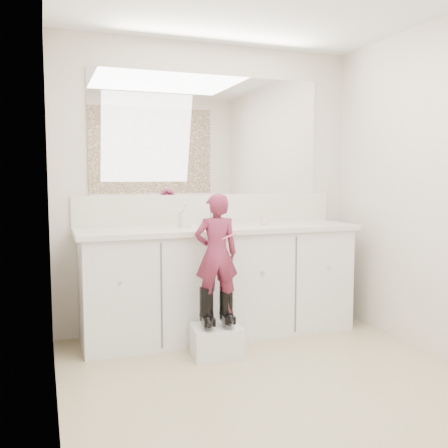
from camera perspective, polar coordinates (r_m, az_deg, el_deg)
name	(u,v)px	position (r m, az deg, el deg)	size (l,w,h in m)	color
floor	(289,394)	(3.17, 7.40, -18.73)	(3.00, 3.00, 0.00)	#927F5F
wall_back	(209,187)	(4.27, -1.72, 4.20)	(2.60, 2.60, 0.00)	beige
wall_left	(52,196)	(2.56, -19.08, 3.02)	(3.00, 3.00, 0.00)	beige
vanity_cabinet	(220,283)	(4.11, -0.48, -6.75)	(2.20, 0.55, 0.85)	silver
countertop	(220,229)	(4.02, -0.41, -0.59)	(2.28, 0.58, 0.04)	beige
backsplash	(210,209)	(4.27, -1.65, 1.71)	(2.28, 0.03, 0.25)	beige
mirror	(209,135)	(4.28, -1.69, 10.10)	(2.00, 0.02, 1.00)	white
faucet	(214,219)	(4.17, -1.17, 0.59)	(0.08, 0.08, 0.10)	silver
cup	(264,220)	(4.21, 4.62, 0.50)	(0.09, 0.09, 0.08)	beige
soap_bottle	(185,216)	(3.99, -4.48, 0.94)	(0.08, 0.08, 0.18)	beige
step_stool	(216,341)	(3.70, -0.87, -13.23)	(0.35, 0.29, 0.22)	silver
boot_left	(206,307)	(3.60, -2.02, -9.52)	(0.11, 0.19, 0.29)	black
boot_right	(226,306)	(3.65, 0.25, -9.31)	(0.11, 0.19, 0.29)	black
toddler	(216,254)	(3.54, -0.89, -3.41)	(0.31, 0.20, 0.86)	#B23667
toothbrush	(228,237)	(3.51, 0.42, -1.48)	(0.01, 0.01, 0.14)	#F55F8F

